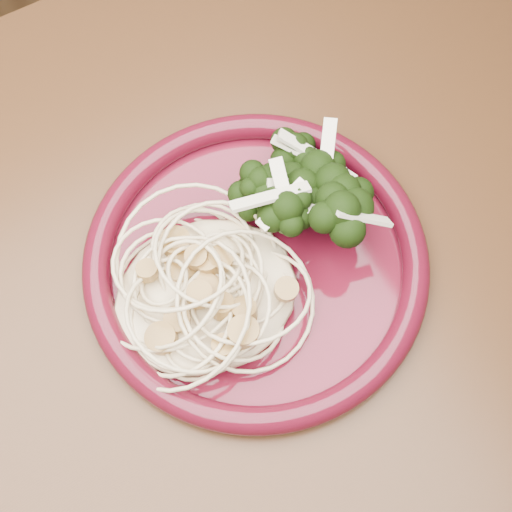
{
  "coord_description": "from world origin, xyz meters",
  "views": [
    {
      "loc": [
        -0.04,
        -0.14,
        1.27
      ],
      "look_at": [
        0.08,
        0.06,
        0.77
      ],
      "focal_mm": 50.0,
      "sensor_mm": 36.0,
      "label": 1
    }
  ],
  "objects": [
    {
      "name": "scallop_cluster",
      "position": [
        0.03,
        0.05,
        0.81
      ],
      "size": [
        0.14,
        0.14,
        0.04
      ],
      "primitive_type": null,
      "rotation": [
        0.0,
        0.0,
        0.11
      ],
      "color": "#A98549",
      "rests_on": "spaghetti_pile"
    },
    {
      "name": "dinner_plate",
      "position": [
        0.08,
        0.06,
        0.76
      ],
      "size": [
        0.3,
        0.3,
        0.02
      ],
      "rotation": [
        0.0,
        0.0,
        0.11
      ],
      "color": "#500B1A",
      "rests_on": "dining_table"
    },
    {
      "name": "spaghetti_pile",
      "position": [
        0.03,
        0.05,
        0.77
      ],
      "size": [
        0.16,
        0.14,
        0.03
      ],
      "primitive_type": "ellipsoid",
      "rotation": [
        0.0,
        0.0,
        0.11
      ],
      "color": "beige",
      "rests_on": "dinner_plate"
    },
    {
      "name": "dining_table",
      "position": [
        0.0,
        0.0,
        0.65
      ],
      "size": [
        1.2,
        0.8,
        0.75
      ],
      "color": "#472814",
      "rests_on": "ground"
    },
    {
      "name": "onion_garnish",
      "position": [
        0.14,
        0.06,
        0.82
      ],
      "size": [
        0.08,
        0.11,
        0.06
      ],
      "primitive_type": null,
      "rotation": [
        0.0,
        0.0,
        0.11
      ],
      "color": "beige",
      "rests_on": "broccoli_pile"
    },
    {
      "name": "broccoli_pile",
      "position": [
        0.14,
        0.06,
        0.78
      ],
      "size": [
        0.11,
        0.17,
        0.06
      ],
      "primitive_type": "ellipsoid",
      "rotation": [
        0.0,
        0.0,
        0.11
      ],
      "color": "black",
      "rests_on": "dinner_plate"
    }
  ]
}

